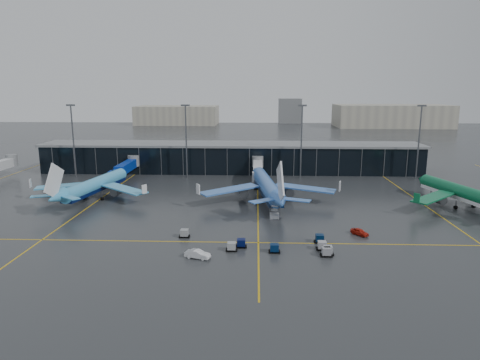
{
  "coord_description": "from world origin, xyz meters",
  "views": [
    {
      "loc": [
        9.39,
        -97.69,
        30.77
      ],
      "look_at": [
        5.0,
        18.0,
        6.0
      ],
      "focal_mm": 32.0,
      "sensor_mm": 36.0,
      "label": 1
    }
  ],
  "objects_px": {
    "airliner_aer_lingus": "(462,184)",
    "service_van_white": "(198,254)",
    "baggage_carts": "(277,245)",
    "service_van_red": "(360,232)",
    "airliner_klm_near": "(267,177)",
    "airliner_arkefly": "(96,177)",
    "mobile_airstair": "(274,214)"
  },
  "relations": [
    {
      "from": "airliner_aer_lingus",
      "to": "airliner_klm_near",
      "type": "bearing_deg",
      "value": 160.79
    },
    {
      "from": "airliner_klm_near",
      "to": "baggage_carts",
      "type": "relative_size",
      "value": 1.46
    },
    {
      "from": "airliner_aer_lingus",
      "to": "service_van_white",
      "type": "bearing_deg",
      "value": -164.6
    },
    {
      "from": "airliner_aer_lingus",
      "to": "mobile_airstair",
      "type": "relative_size",
      "value": 11.65
    },
    {
      "from": "airliner_klm_near",
      "to": "mobile_airstair",
      "type": "height_order",
      "value": "airliner_klm_near"
    },
    {
      "from": "mobile_airstair",
      "to": "service_van_red",
      "type": "height_order",
      "value": "mobile_airstair"
    },
    {
      "from": "service_van_white",
      "to": "service_van_red",
      "type": "bearing_deg",
      "value": -49.61
    },
    {
      "from": "airliner_arkefly",
      "to": "baggage_carts",
      "type": "xyz_separation_m",
      "value": [
        49.93,
        -37.88,
        -5.55
      ]
    },
    {
      "from": "baggage_carts",
      "to": "service_van_white",
      "type": "xyz_separation_m",
      "value": [
        -14.98,
        -5.39,
        0.03
      ]
    },
    {
      "from": "baggage_carts",
      "to": "mobile_airstair",
      "type": "distance_m",
      "value": 20.96
    },
    {
      "from": "airliner_aer_lingus",
      "to": "airliner_arkefly",
      "type": "bearing_deg",
      "value": 162.07
    },
    {
      "from": "mobile_airstair",
      "to": "service_van_red",
      "type": "xyz_separation_m",
      "value": [
        17.77,
        -12.29,
        -0.07
      ]
    },
    {
      "from": "airliner_arkefly",
      "to": "airliner_aer_lingus",
      "type": "relative_size",
      "value": 1.02
    },
    {
      "from": "airliner_arkefly",
      "to": "airliner_klm_near",
      "type": "height_order",
      "value": "airliner_klm_near"
    },
    {
      "from": "airliner_arkefly",
      "to": "mobile_airstair",
      "type": "relative_size",
      "value": 11.91
    },
    {
      "from": "airliner_aer_lingus",
      "to": "baggage_carts",
      "type": "bearing_deg",
      "value": -161.81
    },
    {
      "from": "service_van_white",
      "to": "mobile_airstair",
      "type": "bearing_deg",
      "value": -12.76
    },
    {
      "from": "airliner_arkefly",
      "to": "airliner_aer_lingus",
      "type": "distance_m",
      "value": 100.12
    },
    {
      "from": "airliner_arkefly",
      "to": "service_van_white",
      "type": "distance_m",
      "value": 55.9
    },
    {
      "from": "airliner_arkefly",
      "to": "mobile_airstair",
      "type": "height_order",
      "value": "airliner_arkefly"
    },
    {
      "from": "airliner_arkefly",
      "to": "service_van_red",
      "type": "height_order",
      "value": "airliner_arkefly"
    },
    {
      "from": "service_van_red",
      "to": "baggage_carts",
      "type": "bearing_deg",
      "value": 167.72
    },
    {
      "from": "airliner_aer_lingus",
      "to": "baggage_carts",
      "type": "relative_size",
      "value": 1.3
    },
    {
      "from": "baggage_carts",
      "to": "service_van_red",
      "type": "relative_size",
      "value": 7.49
    },
    {
      "from": "airliner_arkefly",
      "to": "baggage_carts",
      "type": "bearing_deg",
      "value": -27.36
    },
    {
      "from": "baggage_carts",
      "to": "service_van_red",
      "type": "bearing_deg",
      "value": 25.65
    },
    {
      "from": "mobile_airstair",
      "to": "service_van_white",
      "type": "xyz_separation_m",
      "value": [
        -15.27,
        -26.35,
        0.02
      ]
    },
    {
      "from": "baggage_carts",
      "to": "mobile_airstair",
      "type": "bearing_deg",
      "value": 89.19
    },
    {
      "from": "airliner_arkefly",
      "to": "baggage_carts",
      "type": "relative_size",
      "value": 1.33
    },
    {
      "from": "mobile_airstair",
      "to": "airliner_aer_lingus",
      "type": "bearing_deg",
      "value": 13.78
    },
    {
      "from": "airliner_arkefly",
      "to": "service_van_white",
      "type": "height_order",
      "value": "airliner_arkefly"
    },
    {
      "from": "service_van_red",
      "to": "service_van_white",
      "type": "height_order",
      "value": "service_van_white"
    }
  ]
}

